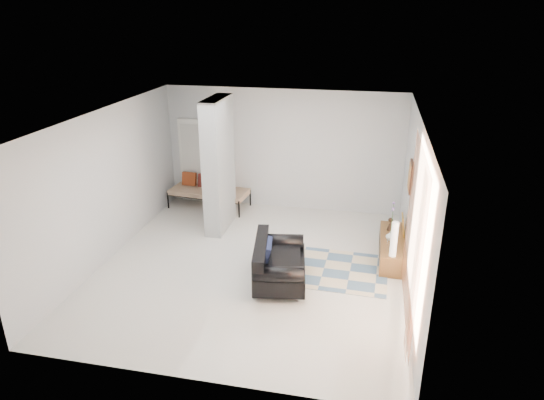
# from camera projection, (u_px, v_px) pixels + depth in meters

# --- Properties ---
(floor) EXTENTS (6.00, 6.00, 0.00)m
(floor) POSITION_uv_depth(u_px,v_px,m) (252.00, 267.00, 8.97)
(floor) COLOR silver
(floor) RESTS_ON ground
(ceiling) EXTENTS (6.00, 6.00, 0.00)m
(ceiling) POSITION_uv_depth(u_px,v_px,m) (250.00, 117.00, 7.93)
(ceiling) COLOR white
(ceiling) RESTS_ON wall_back
(wall_back) EXTENTS (6.00, 0.00, 6.00)m
(wall_back) POSITION_uv_depth(u_px,v_px,m) (283.00, 150.00, 11.17)
(wall_back) COLOR silver
(wall_back) RESTS_ON ground
(wall_front) EXTENTS (6.00, 0.00, 6.00)m
(wall_front) POSITION_uv_depth(u_px,v_px,m) (189.00, 286.00, 5.72)
(wall_front) COLOR silver
(wall_front) RESTS_ON ground
(wall_left) EXTENTS (0.00, 6.00, 6.00)m
(wall_left) POSITION_uv_depth(u_px,v_px,m) (107.00, 185.00, 8.97)
(wall_left) COLOR silver
(wall_left) RESTS_ON ground
(wall_right) EXTENTS (0.00, 6.00, 6.00)m
(wall_right) POSITION_uv_depth(u_px,v_px,m) (414.00, 209.00, 7.92)
(wall_right) COLOR silver
(wall_right) RESTS_ON ground
(partition_column) EXTENTS (0.35, 1.20, 2.80)m
(partition_column) POSITION_uv_depth(u_px,v_px,m) (219.00, 165.00, 10.11)
(partition_column) COLOR #9EA3A5
(partition_column) RESTS_ON floor
(hallway_door) EXTENTS (0.85, 0.06, 2.04)m
(hallway_door) POSITION_uv_depth(u_px,v_px,m) (197.00, 161.00, 11.68)
(hallway_door) COLOR white
(hallway_door) RESTS_ON floor
(curtain) EXTENTS (0.00, 2.55, 2.55)m
(curtain) POSITION_uv_depth(u_px,v_px,m) (413.00, 236.00, 6.87)
(curtain) COLOR #D46D37
(curtain) RESTS_ON wall_right
(wall_art) EXTENTS (0.04, 0.45, 0.55)m
(wall_art) POSITION_uv_depth(u_px,v_px,m) (411.00, 177.00, 8.65)
(wall_art) COLOR #35190E
(wall_art) RESTS_ON wall_right
(media_console) EXTENTS (0.45, 1.62, 0.80)m
(media_console) POSITION_uv_depth(u_px,v_px,m) (392.00, 248.00, 9.23)
(media_console) COLOR brown
(media_console) RESTS_ON floor
(loveseat) EXTENTS (1.07, 1.58, 0.76)m
(loveseat) POSITION_uv_depth(u_px,v_px,m) (276.00, 263.00, 8.36)
(loveseat) COLOR silver
(loveseat) RESTS_ON floor
(daybed) EXTENTS (1.91, 0.96, 0.77)m
(daybed) POSITION_uv_depth(u_px,v_px,m) (208.00, 190.00, 11.53)
(daybed) COLOR black
(daybed) RESTS_ON floor
(area_rug) EXTENTS (2.34, 1.60, 0.01)m
(area_rug) POSITION_uv_depth(u_px,v_px,m) (324.00, 268.00, 8.89)
(area_rug) COLOR beige
(area_rug) RESTS_ON floor
(cylinder_lamp) EXTENTS (0.12, 0.12, 0.64)m
(cylinder_lamp) POSITION_uv_depth(u_px,v_px,m) (394.00, 239.00, 8.40)
(cylinder_lamp) COLOR white
(cylinder_lamp) RESTS_ON media_console
(bronze_figurine) EXTENTS (0.13, 0.13, 0.26)m
(bronze_figurine) POSITION_uv_depth(u_px,v_px,m) (390.00, 224.00, 9.46)
(bronze_figurine) COLOR #2F1E15
(bronze_figurine) RESTS_ON media_console
(vase) EXTENTS (0.19, 0.19, 0.18)m
(vase) POSITION_uv_depth(u_px,v_px,m) (390.00, 236.00, 9.06)
(vase) COLOR white
(vase) RESTS_ON media_console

